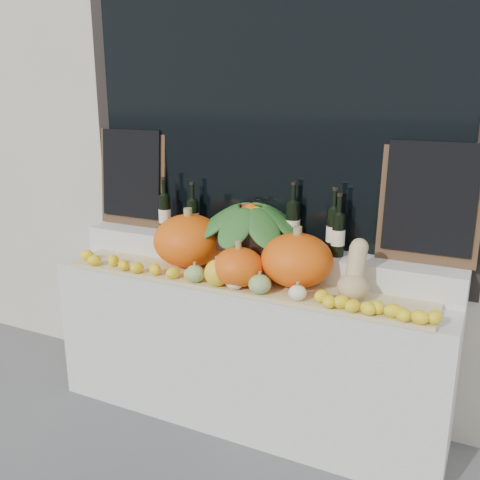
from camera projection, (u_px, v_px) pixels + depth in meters
name	position (u px, v px, depth m)	size (l,w,h in m)	color
storefront_facade	(297.00, 31.00, 3.27)	(7.00, 0.94, 4.50)	beige
display_sill	(246.00, 348.00, 3.13)	(2.30, 0.55, 0.88)	silver
rear_tier	(257.00, 257.00, 3.12)	(2.30, 0.25, 0.16)	silver
straw_bedding	(236.00, 282.00, 2.90)	(2.10, 0.32, 0.03)	tan
pumpkin_left	(189.00, 241.00, 3.10)	(0.41, 0.41, 0.30)	#FF610D
pumpkin_right	(297.00, 260.00, 2.79)	(0.38, 0.38, 0.28)	#FF610D
pumpkin_center	(238.00, 267.00, 2.79)	(0.27, 0.27, 0.21)	#FF610D
butternut_squash	(354.00, 276.00, 2.61)	(0.16, 0.21, 0.29)	tan
decorative_gourds	(232.00, 278.00, 2.76)	(0.68, 0.13, 0.17)	#347021
lemon_heap	(227.00, 281.00, 2.79)	(2.20, 0.16, 0.06)	yellow
produce_bowl	(251.00, 223.00, 3.07)	(0.69, 0.69, 0.25)	black
wine_bottle_far_left	(165.00, 213.00, 3.32)	(0.08, 0.08, 0.35)	black
wine_bottle_near_left	(193.00, 217.00, 3.26)	(0.08, 0.08, 0.33)	black
wine_bottle_tall	(293.00, 224.00, 3.00)	(0.08, 0.08, 0.37)	black
wine_bottle_near_right	(333.00, 231.00, 2.86)	(0.08, 0.08, 0.37)	black
wine_bottle_far_right	(338.00, 234.00, 2.84)	(0.08, 0.08, 0.34)	black
chalkboard_left	(132.00, 176.00, 3.46)	(0.50, 0.08, 0.62)	#4C331E
chalkboard_right	(430.00, 201.00, 2.68)	(0.50, 0.08, 0.62)	#4C331E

